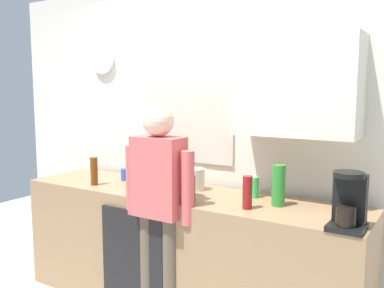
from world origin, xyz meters
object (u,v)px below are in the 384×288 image
object	(u,v)px
coffee_maker	(349,203)
dish_soap	(255,187)
cup_blue_mug	(126,174)
person_at_sink	(159,198)
storage_canister	(196,179)
bottle_olive_oil	(165,169)
bottle_dark_sauce	(191,189)
bottle_clear_soda	(278,185)
bottle_amber_beer	(94,171)
potted_plant	(149,169)
cup_terracotta_mug	(353,204)
bottle_red_vinegar	(247,192)
bottle_green_wine	(155,176)

from	to	relation	value
coffee_maker	dish_soap	world-z (taller)	coffee_maker
cup_blue_mug	person_at_sink	xyz separation A→B (m)	(0.66, -0.42, -0.02)
dish_soap	storage_canister	size ratio (longest dim) A/B	1.06
coffee_maker	bottle_olive_oil	xyz separation A→B (m)	(-1.53, 0.38, -0.02)
dish_soap	bottle_dark_sauce	bearing A→B (deg)	-136.02
bottle_clear_soda	cup_blue_mug	size ratio (longest dim) A/B	2.80
bottle_dark_sauce	bottle_amber_beer	distance (m)	0.95
bottle_olive_oil	bottle_amber_beer	distance (m)	0.58
bottle_clear_soda	bottle_amber_beer	bearing A→B (deg)	-172.46
potted_plant	storage_canister	bearing A→B (deg)	6.75
cup_terracotta_mug	dish_soap	world-z (taller)	dish_soap
bottle_olive_oil	bottle_dark_sauce	distance (m)	0.59
bottle_amber_beer	bottle_red_vinegar	bearing A→B (deg)	0.93
bottle_red_vinegar	dish_soap	distance (m)	0.30
bottle_amber_beer	dish_soap	world-z (taller)	bottle_amber_beer
dish_soap	bottle_olive_oil	bearing A→B (deg)	178.58
bottle_amber_beer	bottle_red_vinegar	world-z (taller)	bottle_amber_beer
cup_blue_mug	person_at_sink	world-z (taller)	person_at_sink
bottle_dark_sauce	cup_terracotta_mug	distance (m)	1.07
bottle_amber_beer	person_at_sink	xyz separation A→B (m)	(0.76, -0.14, -0.09)
potted_plant	dish_soap	distance (m)	0.90
bottle_olive_oil	cup_blue_mug	distance (m)	0.39
coffee_maker	cup_terracotta_mug	distance (m)	0.39
bottle_green_wine	cup_terracotta_mug	world-z (taller)	bottle_green_wine
bottle_dark_sauce	cup_blue_mug	xyz separation A→B (m)	(-0.85, 0.29, -0.04)
bottle_red_vinegar	bottle_amber_beer	bearing A→B (deg)	-179.07
cup_terracotta_mug	dish_soap	distance (m)	0.67
bottle_red_vinegar	person_at_sink	bearing A→B (deg)	-164.99
cup_blue_mug	dish_soap	size ratio (longest dim) A/B	0.56
storage_canister	bottle_olive_oil	bearing A→B (deg)	171.35
bottle_olive_oil	cup_terracotta_mug	distance (m)	1.48
person_at_sink	dish_soap	bearing A→B (deg)	32.88
bottle_green_wine	dish_soap	world-z (taller)	bottle_green_wine
person_at_sink	bottle_clear_soda	bearing A→B (deg)	16.43
bottle_clear_soda	cup_terracotta_mug	distance (m)	0.48
bottle_clear_soda	bottle_dark_sauce	world-z (taller)	bottle_clear_soda
bottle_clear_soda	coffee_maker	bearing A→B (deg)	-25.40
bottle_amber_beer	cup_blue_mug	distance (m)	0.30
cup_terracotta_mug	bottle_clear_soda	bearing A→B (deg)	-163.38
bottle_olive_oil	bottle_amber_beer	world-z (taller)	bottle_olive_oil
coffee_maker	bottle_amber_beer	xyz separation A→B (m)	(-2.01, 0.04, -0.03)
potted_plant	person_at_sink	world-z (taller)	person_at_sink
coffee_maker	bottle_olive_oil	bearing A→B (deg)	166.24
person_at_sink	cup_blue_mug	bearing A→B (deg)	139.86
dish_soap	storage_canister	world-z (taller)	dish_soap
bottle_green_wine	bottle_red_vinegar	world-z (taller)	bottle_green_wine
bottle_red_vinegar	potted_plant	bearing A→B (deg)	167.55
coffee_maker	potted_plant	distance (m)	1.65
coffee_maker	bottle_clear_soda	xyz separation A→B (m)	(-0.50, 0.24, -0.01)
bottle_clear_soda	storage_canister	bearing A→B (deg)	172.95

